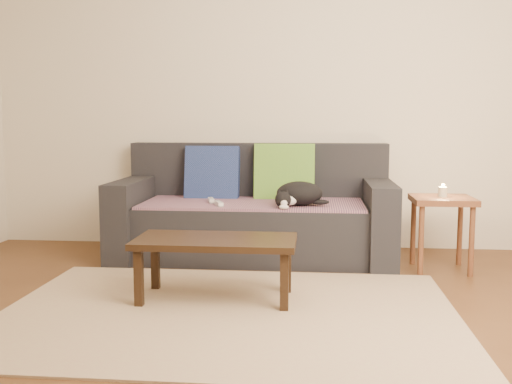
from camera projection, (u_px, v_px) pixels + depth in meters
ground at (224, 323)px, 3.13m from camera, size 4.50×4.50×0.00m
back_wall at (259, 91)px, 4.96m from camera, size 4.50×0.04×2.60m
sofa at (254, 217)px, 4.65m from camera, size 2.10×0.94×0.87m
throw_blanket at (253, 203)px, 4.54m from camera, size 1.66×0.74×0.02m
cushion_navy at (212, 174)px, 4.81m from camera, size 0.43×0.20×0.45m
cushion_green at (284, 174)px, 4.76m from camera, size 0.48×0.19×0.49m
cat at (298, 194)px, 4.33m from camera, size 0.42×0.39×0.18m
wii_remote_a at (211, 200)px, 4.53m from camera, size 0.07×0.15×0.03m
wii_remote_b at (219, 204)px, 4.35m from camera, size 0.09×0.15×0.03m
side_table at (442, 210)px, 4.20m from camera, size 0.42×0.42×0.52m
candle at (443, 192)px, 4.19m from camera, size 0.06×0.06×0.09m
rug at (228, 313)px, 3.28m from camera, size 2.50×1.80×0.01m
coffee_table at (216, 246)px, 3.49m from camera, size 0.93×0.47×0.37m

